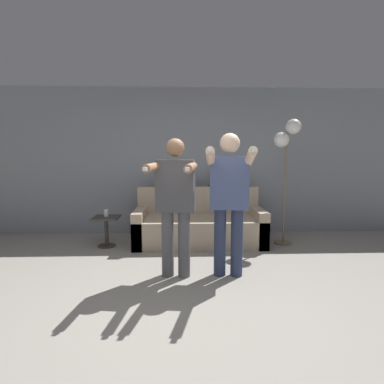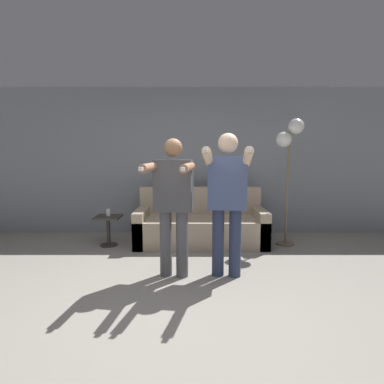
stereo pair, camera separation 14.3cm
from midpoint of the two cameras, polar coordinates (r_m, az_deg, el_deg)
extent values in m
plane|color=gray|center=(3.05, -1.13, -20.61)|extent=(16.00, 16.00, 0.00)
cube|color=gray|center=(5.42, -0.60, 5.79)|extent=(10.00, 0.05, 2.60)
cube|color=tan|center=(4.84, 2.51, -7.37)|extent=(2.04, 0.87, 0.43)
cube|color=tan|center=(5.11, 2.36, -1.55)|extent=(2.04, 0.14, 0.46)
cube|color=tan|center=(4.88, -8.67, -6.49)|extent=(0.16, 0.87, 0.57)
cube|color=tan|center=(4.96, 13.51, -6.39)|extent=(0.16, 0.87, 0.57)
cylinder|color=#56565B|center=(3.56, -3.85, -9.72)|extent=(0.14, 0.14, 0.78)
cylinder|color=#56565B|center=(3.53, -0.72, -9.87)|extent=(0.14, 0.14, 0.78)
cube|color=#4C4C51|center=(3.41, -2.35, 1.23)|extent=(0.46, 0.28, 0.58)
sphere|color=#9E7051|center=(3.40, -2.39, 8.44)|extent=(0.21, 0.21, 0.21)
cylinder|color=#9E7051|center=(3.20, -6.84, 4.70)|extent=(0.16, 0.51, 0.10)
cube|color=white|center=(2.96, -8.11, 4.40)|extent=(0.05, 0.12, 0.04)
cylinder|color=#9E7051|center=(3.12, 0.48, 4.69)|extent=(0.16, 0.51, 0.10)
cube|color=white|center=(2.87, -0.22, 4.39)|extent=(0.05, 0.12, 0.04)
cylinder|color=#2D3856|center=(3.57, 6.15, -9.52)|extent=(0.14, 0.14, 0.80)
cylinder|color=#2D3856|center=(3.57, 9.35, -9.56)|extent=(0.14, 0.14, 0.80)
cube|color=#475684|center=(3.44, 7.94, 1.72)|extent=(0.46, 0.27, 0.60)
sphere|color=beige|center=(3.43, 8.07, 9.19)|extent=(0.23, 0.23, 0.23)
cylinder|color=beige|center=(3.19, 4.33, 6.64)|extent=(0.15, 0.51, 0.22)
cube|color=white|center=(2.95, 4.11, 7.89)|extent=(0.05, 0.13, 0.07)
cylinder|color=beige|center=(3.19, 11.84, 6.52)|extent=(0.15, 0.51, 0.22)
cube|color=white|center=(2.95, 12.26, 7.75)|extent=(0.05, 0.13, 0.07)
ellipsoid|color=#3D3833|center=(5.12, 7.58, 1.79)|extent=(0.37, 0.13, 0.14)
sphere|color=#3D3833|center=(5.13, 9.33, 2.34)|extent=(0.11, 0.11, 0.11)
ellipsoid|color=#3D3833|center=(5.12, 5.40, 1.28)|extent=(0.20, 0.04, 0.04)
cone|color=#3D3833|center=(5.11, 9.16, 2.78)|extent=(0.03, 0.03, 0.03)
cone|color=#3D3833|center=(5.15, 9.09, 2.81)|extent=(0.03, 0.03, 0.03)
cylinder|color=#756047|center=(5.10, 18.08, -9.34)|extent=(0.28, 0.28, 0.02)
cylinder|color=#756047|center=(4.93, 18.47, 0.51)|extent=(0.03, 0.03, 1.77)
sphere|color=white|center=(4.95, 20.03, 11.69)|extent=(0.23, 0.23, 0.23)
sphere|color=white|center=(4.88, 17.92, 9.49)|extent=(0.23, 0.23, 0.23)
cylinder|color=#38332D|center=(4.95, -14.73, -9.72)|extent=(0.27, 0.27, 0.02)
cylinder|color=#38332D|center=(4.90, -14.81, -7.34)|extent=(0.06, 0.06, 0.44)
cube|color=#38332D|center=(4.85, -14.90, -4.65)|extent=(0.39, 0.39, 0.03)
cylinder|color=white|center=(4.86, -14.86, -3.78)|extent=(0.06, 0.06, 0.11)
camera|label=1|loc=(0.07, -89.00, 0.12)|focal=28.00mm
camera|label=2|loc=(0.07, 91.00, -0.12)|focal=28.00mm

